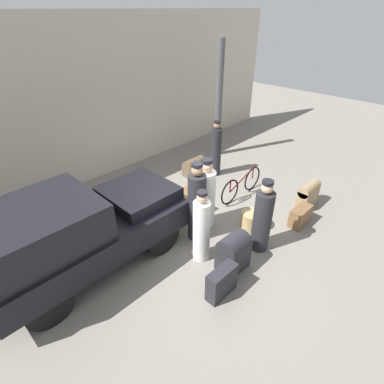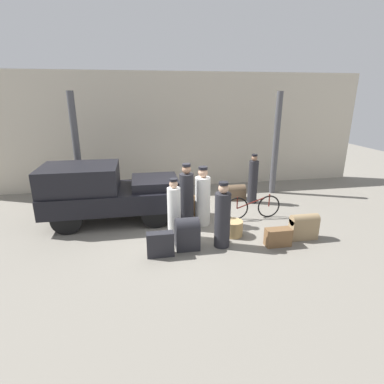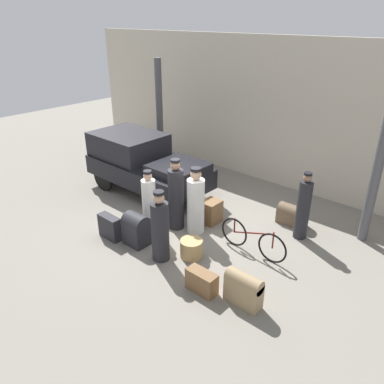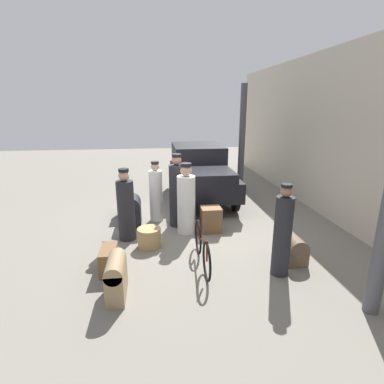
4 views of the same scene
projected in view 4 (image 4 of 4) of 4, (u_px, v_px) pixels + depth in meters
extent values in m
plane|color=gray|center=(184.00, 225.00, 7.88)|extent=(30.00, 30.00, 0.00)
cube|color=beige|center=(339.00, 136.00, 7.76)|extent=(16.00, 0.15, 4.50)
cylinder|color=#4C4C51|center=(242.00, 138.00, 10.81)|extent=(0.23, 0.23, 3.77)
cylinder|color=black|center=(235.00, 198.00, 8.82)|extent=(0.82, 0.12, 0.82)
cylinder|color=black|center=(180.00, 200.00, 8.61)|extent=(0.82, 0.12, 0.82)
cylinder|color=black|center=(218.00, 179.00, 11.12)|extent=(0.82, 0.12, 0.82)
cylinder|color=black|center=(174.00, 180.00, 10.91)|extent=(0.82, 0.12, 0.82)
cube|color=black|center=(201.00, 179.00, 9.78)|extent=(3.89, 1.80, 0.57)
cube|color=black|center=(197.00, 155.00, 10.44)|extent=(2.14, 1.66, 0.72)
cube|color=black|center=(208.00, 175.00, 8.46)|extent=(1.36, 1.41, 0.26)
torus|color=black|center=(207.00, 261.00, 5.31)|extent=(0.72, 0.04, 0.72)
torus|color=black|center=(198.00, 237.00, 6.29)|extent=(0.72, 0.04, 0.72)
cylinder|color=#591914|center=(202.00, 240.00, 5.75)|extent=(1.04, 0.04, 0.39)
cylinder|color=#591914|center=(198.00, 229.00, 6.24)|extent=(0.04, 0.04, 0.37)
cylinder|color=#591914|center=(207.00, 251.00, 5.26)|extent=(0.04, 0.04, 0.40)
cylinder|color=tan|center=(149.00, 237.00, 6.63)|extent=(0.51, 0.51, 0.42)
cylinder|color=white|center=(156.00, 196.00, 8.02)|extent=(0.35, 0.35, 1.38)
sphere|color=tan|center=(155.00, 167.00, 7.80)|extent=(0.22, 0.22, 0.22)
cylinder|color=black|center=(155.00, 163.00, 7.77)|extent=(0.21, 0.21, 0.06)
cylinder|color=#232328|center=(282.00, 237.00, 5.39)|extent=(0.32, 0.32, 1.50)
sphere|color=#936B51|center=(286.00, 191.00, 5.15)|extent=(0.20, 0.20, 0.20)
cylinder|color=black|center=(287.00, 186.00, 5.12)|extent=(0.19, 0.19, 0.06)
cylinder|color=#232328|center=(177.00, 196.00, 7.65)|extent=(0.39, 0.39, 1.60)
sphere|color=#936B51|center=(176.00, 160.00, 7.40)|extent=(0.24, 0.24, 0.24)
cylinder|color=black|center=(176.00, 155.00, 7.36)|extent=(0.23, 0.23, 0.07)
cylinder|color=#232328|center=(126.00, 211.00, 6.87)|extent=(0.39, 0.39, 1.40)
sphere|color=tan|center=(124.00, 176.00, 6.64)|extent=(0.24, 0.24, 0.24)
cylinder|color=black|center=(123.00, 170.00, 6.60)|extent=(0.23, 0.23, 0.07)
cylinder|color=white|center=(186.00, 205.00, 7.22)|extent=(0.44, 0.44, 1.42)
sphere|color=tan|center=(186.00, 171.00, 6.99)|extent=(0.27, 0.27, 0.27)
cylinder|color=black|center=(186.00, 165.00, 6.95)|extent=(0.26, 0.26, 0.07)
cube|color=brown|center=(211.00, 219.00, 7.41)|extent=(0.44, 0.49, 0.62)
cube|color=#232328|center=(132.00, 215.00, 7.82)|extent=(0.58, 0.48, 0.56)
cylinder|color=#232328|center=(131.00, 204.00, 7.75)|extent=(0.58, 0.48, 0.48)
cube|color=brown|center=(291.00, 252.00, 6.06)|extent=(0.71, 0.41, 0.34)
cylinder|color=brown|center=(292.00, 244.00, 6.01)|extent=(0.71, 0.41, 0.41)
cube|color=#232328|center=(123.00, 206.00, 8.44)|extent=(0.64, 0.24, 0.60)
cube|color=brown|center=(109.00, 260.00, 5.63)|extent=(0.64, 0.29, 0.46)
cube|color=#937A56|center=(116.00, 281.00, 4.86)|extent=(0.73, 0.29, 0.55)
cylinder|color=#937A56|center=(115.00, 266.00, 4.78)|extent=(0.73, 0.29, 0.29)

